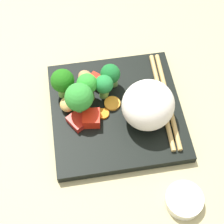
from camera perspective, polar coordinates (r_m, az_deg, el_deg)
ground_plane at (r=66.71cm, az=0.68°, el=-0.72°), size 110.00×110.00×2.00cm
square_plate at (r=65.12cm, az=0.70°, el=0.10°), size 24.25×24.25×1.71cm
rice_mound at (r=60.59cm, az=5.71°, el=1.12°), size 12.60×12.66×7.66cm
broccoli_floret_0 at (r=62.70cm, az=-3.92°, el=4.17°), size 3.62×3.62×6.16cm
broccoli_floret_1 at (r=63.84cm, az=-7.81°, el=4.76°), size 4.18×4.18×6.07cm
broccoli_floret_2 at (r=63.03cm, az=-1.27°, el=4.19°), size 3.31×3.31×5.56cm
broccoli_floret_3 at (r=60.39cm, az=-5.20°, el=2.07°), size 4.87×4.87×7.27cm
broccoli_floret_4 at (r=64.67cm, az=-0.25°, el=5.92°), size 3.58×3.58×5.32cm
carrot_slice_0 at (r=66.80cm, az=-5.71°, el=3.61°), size 2.20×2.20×0.41cm
carrot_slice_1 at (r=63.62cm, az=-1.40°, el=-0.26°), size 2.14×2.14×0.45cm
carrot_slice_2 at (r=64.72cm, az=0.05°, el=1.36°), size 4.01×4.01×0.45cm
pepper_chunk_0 at (r=62.72cm, az=-5.27°, el=-1.30°), size 4.51×4.54×1.27cm
pepper_chunk_1 at (r=66.52cm, az=-2.53°, el=4.94°), size 3.11×3.05×2.21cm
pepper_chunk_2 at (r=62.29cm, az=-3.28°, el=-0.99°), size 3.25×3.33×2.07cm
chicken_piece_0 at (r=66.93cm, az=-4.17°, el=5.37°), size 3.87×4.21×2.34cm
chicken_piece_1 at (r=64.00cm, az=-7.03°, el=1.18°), size 3.23×3.35×2.28cm
chopstick_pair at (r=65.63cm, az=8.30°, el=1.96°), size 2.39×20.38×0.84cm
sauce_cup at (r=59.37cm, az=11.27°, el=-13.45°), size 5.98×5.98×1.82cm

